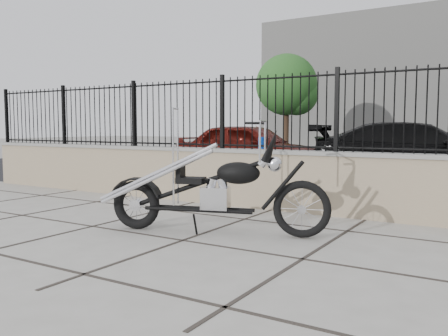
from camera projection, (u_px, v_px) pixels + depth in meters
name	position (u px, v px, depth m)	size (l,w,h in m)	color
ground_plane	(183.00, 241.00, 5.56)	(90.00, 90.00, 0.00)	#99968E
parking_lot	(401.00, 166.00, 16.17)	(30.00, 30.00, 0.00)	black
retaining_wall	(275.00, 180.00, 7.64)	(14.00, 0.36, 0.96)	gray
iron_fence	(276.00, 112.00, 7.54)	(14.00, 0.08, 1.20)	black
chopper_motorcycle	(211.00, 170.00, 5.87)	(2.67, 0.47, 1.60)	black
car_red	(250.00, 149.00, 12.89)	(1.70, 4.24, 1.44)	#51100B
car_black	(418.00, 152.00, 11.22)	(2.02, 4.96, 1.44)	black
bollard_a	(261.00, 161.00, 10.76)	(0.13, 0.13, 1.10)	#0B13AC
tree_left	(286.00, 82.00, 22.52)	(2.91, 2.91, 4.91)	#382619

